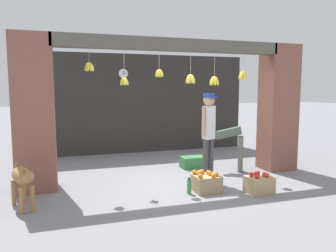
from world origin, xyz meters
TOP-DOWN VIEW (x-y plane):
  - ground_plane at (0.00, 0.00)m, footprint 60.00×60.00m
  - shop_back_wall at (0.00, 3.22)m, footprint 6.45×0.12m
  - shop_pillar_left at (-2.58, 0.30)m, footprint 0.70×0.60m
  - shop_pillar_right at (2.58, 0.30)m, footprint 0.70×0.60m
  - storefront_awning at (0.02, 0.12)m, footprint 4.55×0.29m
  - dog at (-2.71, -0.68)m, footprint 0.47×0.90m
  - shopkeeper at (0.62, -0.20)m, footprint 0.33×0.31m
  - worker_stooping at (1.46, 0.42)m, footprint 0.73×0.54m
  - fruit_crate_oranges at (0.33, -0.74)m, footprint 0.46×0.42m
  - fruit_crate_apples at (1.19, -1.11)m, footprint 0.46×0.35m
  - produce_box_green at (0.77, 0.97)m, footprint 0.55×0.36m
  - water_bottle at (-0.01, -0.78)m, footprint 0.08×0.08m
  - wall_clock at (-0.44, 3.14)m, footprint 0.28×0.03m

SIDE VIEW (x-z plane):
  - ground_plane at x=0.00m, z-range 0.00..0.00m
  - produce_box_green at x=0.77m, z-range 0.00..0.26m
  - water_bottle at x=-0.01m, z-range -0.01..0.28m
  - fruit_crate_apples at x=1.19m, z-range -0.03..0.35m
  - fruit_crate_oranges at x=0.33m, z-range -0.02..0.35m
  - dog at x=-2.71m, z-range 0.13..0.84m
  - worker_stooping at x=1.46m, z-range 0.17..1.21m
  - shopkeeper at x=0.62m, z-range 0.17..1.93m
  - shop_back_wall at x=0.00m, z-range 0.00..2.81m
  - shop_pillar_left at x=-2.58m, z-range 0.00..2.81m
  - shop_pillar_right at x=2.58m, z-range 0.00..2.81m
  - wall_clock at x=-0.44m, z-range 2.12..2.40m
  - storefront_awning at x=0.02m, z-range 2.18..3.09m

